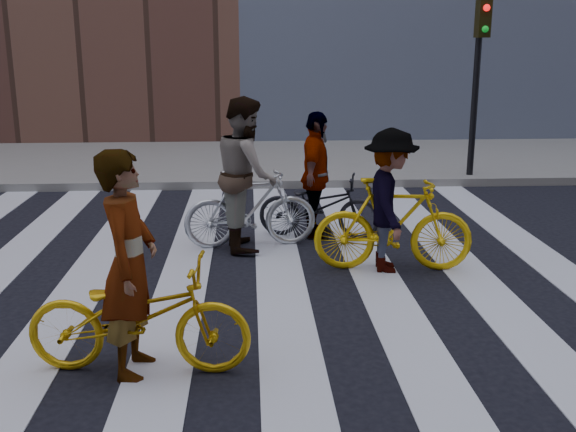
{
  "coord_description": "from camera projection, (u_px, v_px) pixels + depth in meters",
  "views": [
    {
      "loc": [
        0.22,
        -6.99,
        2.64
      ],
      "look_at": [
        0.64,
        0.3,
        0.72
      ],
      "focal_mm": 42.0,
      "sensor_mm": 36.0,
      "label": 1
    }
  ],
  "objects": [
    {
      "name": "ground",
      "position": [
        232.0,
        287.0,
        7.41
      ],
      "size": [
        100.0,
        100.0,
        0.0
      ],
      "primitive_type": "plane",
      "color": "black",
      "rests_on": "ground"
    },
    {
      "name": "zebra_crosswalk",
      "position": [
        232.0,
        287.0,
        7.4
      ],
      "size": [
        8.25,
        10.0,
        0.01
      ],
      "color": "silver",
      "rests_on": "ground"
    },
    {
      "name": "bike_yellow_left",
      "position": [
        139.0,
        316.0,
        5.43
      ],
      "size": [
        1.87,
        0.8,
        0.96
      ],
      "primitive_type": "imported",
      "rotation": [
        0.0,
        0.0,
        1.48
      ],
      "color": "#DBA40C",
      "rests_on": "ground"
    },
    {
      "name": "bike_yellow_right",
      "position": [
        393.0,
        225.0,
        7.83
      ],
      "size": [
        1.89,
        0.7,
        1.11
      ],
      "primitive_type": "imported",
      "rotation": [
        0.0,
        0.0,
        1.47
      ],
      "color": "yellow",
      "rests_on": "ground"
    },
    {
      "name": "rider_right",
      "position": [
        390.0,
        201.0,
        7.76
      ],
      "size": [
        0.73,
        1.14,
        1.68
      ],
      "primitive_type": "imported",
      "rotation": [
        0.0,
        0.0,
        1.47
      ],
      "color": "slate",
      "rests_on": "ground"
    },
    {
      "name": "sidewalk_far",
      "position": [
        240.0,
        161.0,
        14.63
      ],
      "size": [
        100.0,
        5.0,
        0.15
      ],
      "primitive_type": "cube",
      "color": "gray",
      "rests_on": "ground"
    },
    {
      "name": "traffic_signal",
      "position": [
        479.0,
        60.0,
        12.21
      ],
      "size": [
        0.22,
        0.42,
        3.33
      ],
      "color": "black",
      "rests_on": "ground"
    },
    {
      "name": "bike_dark_rear",
      "position": [
        319.0,
        206.0,
        9.19
      ],
      "size": [
        1.75,
        0.95,
        0.87
      ],
      "primitive_type": "imported",
      "rotation": [
        0.0,
        0.0,
        1.34
      ],
      "color": "black",
      "rests_on": "ground"
    },
    {
      "name": "rider_mid",
      "position": [
        246.0,
        174.0,
        8.61
      ],
      "size": [
        0.84,
        1.03,
        1.96
      ],
      "primitive_type": "imported",
      "rotation": [
        0.0,
        0.0,
        1.68
      ],
      "color": "slate",
      "rests_on": "ground"
    },
    {
      "name": "rider_rear",
      "position": [
        316.0,
        176.0,
        9.08
      ],
      "size": [
        0.64,
        1.08,
        1.73
      ],
      "primitive_type": "imported",
      "rotation": [
        0.0,
        0.0,
        1.34
      ],
      "color": "slate",
      "rests_on": "ground"
    },
    {
      "name": "bike_silver_mid",
      "position": [
        250.0,
        209.0,
        8.73
      ],
      "size": [
        1.76,
        0.67,
        1.03
      ],
      "primitive_type": "imported",
      "rotation": [
        0.0,
        0.0,
        1.68
      ],
      "color": "silver",
      "rests_on": "ground"
    },
    {
      "name": "rider_left",
      "position": [
        129.0,
        264.0,
        5.31
      ],
      "size": [
        0.5,
        0.71,
        1.84
      ],
      "primitive_type": "imported",
      "rotation": [
        0.0,
        0.0,
        1.48
      ],
      "color": "slate",
      "rests_on": "ground"
    }
  ]
}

